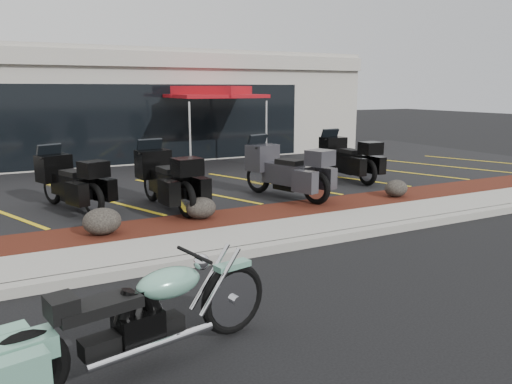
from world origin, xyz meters
TOP-DOWN VIEW (x-y plane):
  - ground at (0.00, 0.00)m, footprint 90.00×90.00m
  - curb at (0.00, 0.90)m, footprint 24.00×0.25m
  - sidewalk at (0.00, 1.60)m, footprint 24.00×1.20m
  - mulch_bed at (0.00, 2.80)m, footprint 24.00×1.20m
  - upper_lot at (0.00, 8.20)m, footprint 26.00×9.60m
  - dealership_building at (0.00, 14.47)m, footprint 18.00×8.16m
  - boulder_left at (-2.72, 2.68)m, footprint 0.67×0.55m
  - boulder_mid at (-0.79, 2.90)m, footprint 0.60×0.50m
  - boulder_right at (4.02, 2.69)m, footprint 0.57×0.47m
  - hero_cruiser at (-2.08, -1.37)m, footprint 3.11×1.37m
  - touring_black_front at (-3.23, 5.59)m, footprint 1.65×2.46m
  - touring_black_mid at (-1.21, 4.89)m, footprint 1.20×2.53m
  - touring_grey at (1.37, 4.63)m, footprint 1.66×2.64m
  - touring_black_rear at (4.36, 5.84)m, footprint 0.92×2.37m
  - traffic_cone at (-0.20, 8.29)m, footprint 0.38×0.38m
  - popup_canopy at (2.21, 9.46)m, footprint 3.26×3.26m

SIDE VIEW (x-z plane):
  - ground at x=0.00m, z-range 0.00..0.00m
  - curb at x=0.00m, z-range 0.00..0.15m
  - sidewalk at x=0.00m, z-range 0.00..0.15m
  - upper_lot at x=0.00m, z-range 0.00..0.15m
  - mulch_bed at x=0.00m, z-range 0.00..0.16m
  - traffic_cone at x=-0.20m, z-range 0.15..0.55m
  - boulder_right at x=4.02m, z-range 0.16..0.56m
  - boulder_mid at x=-0.79m, z-range 0.16..0.58m
  - boulder_left at x=-2.72m, z-range 0.16..0.63m
  - hero_cruiser at x=-2.08m, z-range 0.00..1.06m
  - touring_black_front at x=-3.23m, z-range 0.15..1.49m
  - touring_black_rear at x=4.36m, z-range 0.15..1.52m
  - touring_black_mid at x=-1.21m, z-range 0.15..1.57m
  - touring_grey at x=1.37m, z-range 0.15..1.59m
  - dealership_building at x=0.00m, z-range 0.01..4.01m
  - popup_canopy at x=2.21m, z-range 1.20..3.79m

